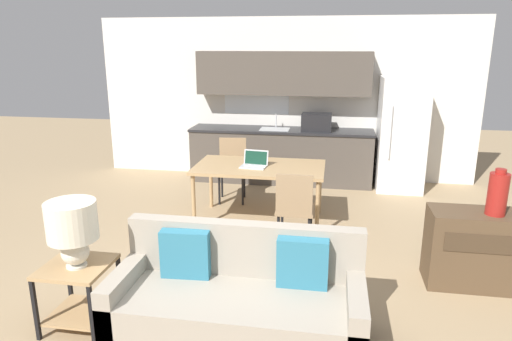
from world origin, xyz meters
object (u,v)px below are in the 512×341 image
(refrigerator, at_px, (401,134))
(dining_chair_near_right, at_px, (295,206))
(couch, at_px, (239,296))
(dining_chair_far_left, at_px, (232,166))
(table_lamp, at_px, (72,227))
(vase, at_px, (498,194))
(credenza, at_px, (481,249))
(dining_table, at_px, (260,170))
(side_table, at_px, (78,285))
(laptop, at_px, (255,163))

(refrigerator, xyz_separation_m, dining_chair_near_right, (-1.45, -2.57, -0.37))
(couch, relative_size, dining_chair_far_left, 2.12)
(refrigerator, xyz_separation_m, table_lamp, (-3.03, -4.35, 0.00))
(vase, bearing_deg, dining_chair_far_left, 144.31)
(dining_chair_near_right, bearing_deg, dining_chair_far_left, -55.42)
(vase, bearing_deg, table_lamp, -160.29)
(credenza, bearing_deg, dining_chair_far_left, 144.25)
(dining_chair_far_left, bearing_deg, dining_table, -62.91)
(side_table, bearing_deg, dining_chair_near_right, 47.52)
(dining_chair_near_right, bearing_deg, vase, 164.84)
(refrigerator, bearing_deg, side_table, -125.21)
(side_table, bearing_deg, table_lamp, -47.86)
(refrigerator, distance_m, dining_table, 2.66)
(refrigerator, distance_m, vase, 3.14)
(credenza, distance_m, dining_chair_near_right, 1.90)
(couch, height_order, credenza, couch)
(dining_table, distance_m, table_lamp, 2.79)
(couch, bearing_deg, credenza, 28.40)
(refrigerator, bearing_deg, credenza, -82.93)
(laptop, bearing_deg, refrigerator, 48.79)
(side_table, relative_size, laptop, 1.58)
(vase, bearing_deg, refrigerator, 98.04)
(dining_table, height_order, table_lamp, table_lamp)
(credenza, bearing_deg, refrigerator, 97.07)
(dining_chair_near_right, bearing_deg, couch, 80.36)
(dining_table, height_order, vase, vase)
(dining_chair_near_right, bearing_deg, table_lamp, 48.87)
(dining_table, distance_m, dining_chair_near_right, 0.97)
(couch, distance_m, table_lamp, 1.41)
(couch, bearing_deg, table_lamp, -174.15)
(vase, xyz_separation_m, dining_chair_far_left, (-2.95, 2.12, -0.43))
(credenza, distance_m, dining_chair_far_left, 3.57)
(couch, bearing_deg, laptop, 96.87)
(table_lamp, distance_m, laptop, 2.73)
(table_lamp, bearing_deg, refrigerator, 55.10)
(dining_table, bearing_deg, dining_chair_far_left, 124.26)
(refrigerator, distance_m, laptop, 2.72)
(couch, distance_m, dining_chair_near_right, 1.68)
(dining_table, distance_m, side_table, 2.79)
(dining_table, relative_size, vase, 3.80)
(refrigerator, distance_m, credenza, 3.13)
(refrigerator, xyz_separation_m, dining_table, (-1.97, -1.77, -0.19))
(dining_table, height_order, laptop, laptop)
(couch, height_order, table_lamp, table_lamp)
(side_table, height_order, credenza, credenza)
(refrigerator, height_order, laptop, refrigerator)
(couch, distance_m, dining_chair_far_left, 3.33)
(side_table, distance_m, vase, 3.74)
(credenza, bearing_deg, dining_table, 151.25)
(refrigerator, height_order, side_table, refrigerator)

